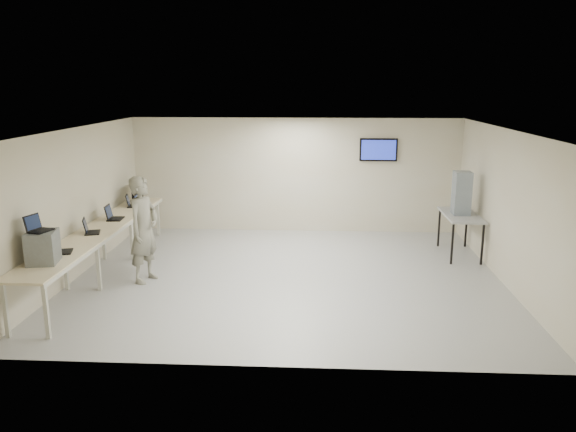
# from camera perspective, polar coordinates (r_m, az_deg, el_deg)

# --- Properties ---
(room) EXTENTS (8.01, 7.01, 2.81)m
(room) POSITION_cam_1_polar(r_m,az_deg,el_deg) (10.44, 0.14, 1.21)
(room) COLOR #A6A6A6
(room) RESTS_ON ground
(workbench) EXTENTS (0.76, 6.00, 0.90)m
(workbench) POSITION_cam_1_polar(r_m,az_deg,el_deg) (11.31, -18.54, -1.60)
(workbench) COLOR beige
(workbench) RESTS_ON ground
(equipment_box) EXTENTS (0.51, 0.55, 0.50)m
(equipment_box) POSITION_cam_1_polar(r_m,az_deg,el_deg) (9.41, -23.66, -2.92)
(equipment_box) COLOR slate
(equipment_box) RESTS_ON workbench
(laptop_on_box) EXTENTS (0.36, 0.39, 0.26)m
(laptop_on_box) POSITION_cam_1_polar(r_m,az_deg,el_deg) (9.36, -24.13, -1.03)
(laptop_on_box) COLOR black
(laptop_on_box) RESTS_ON equipment_box
(laptop_0) EXTENTS (0.36, 0.39, 0.26)m
(laptop_0) POSITION_cam_1_polar(r_m,az_deg,el_deg) (9.93, -22.09, -3.07)
(laptop_0) COLOR black
(laptop_0) RESTS_ON workbench
(laptop_1) EXTENTS (0.39, 0.42, 0.28)m
(laptop_1) POSITION_cam_1_polar(r_m,az_deg,el_deg) (11.01, -19.53, -1.29)
(laptop_1) COLOR black
(laptop_1) RESTS_ON workbench
(laptop_2) EXTENTS (0.34, 0.40, 0.30)m
(laptop_2) POSITION_cam_1_polar(r_m,az_deg,el_deg) (11.97, -17.39, 0.03)
(laptop_2) COLOR black
(laptop_2) RESTS_ON workbench
(laptop_3) EXTENTS (0.35, 0.39, 0.27)m
(laptop_3) POSITION_cam_1_polar(r_m,az_deg,el_deg) (13.12, -15.65, 1.24)
(laptop_3) COLOR black
(laptop_3) RESTS_ON workbench
(monitor_near) EXTENTS (0.22, 0.49, 0.49)m
(monitor_near) POSITION_cam_1_polar(r_m,az_deg,el_deg) (13.31, -15.17, 2.43)
(monitor_near) COLOR black
(monitor_near) RESTS_ON workbench
(monitor_far) EXTENTS (0.22, 0.49, 0.48)m
(monitor_far) POSITION_cam_1_polar(r_m,az_deg,el_deg) (13.70, -14.62, 2.75)
(monitor_far) COLOR black
(monitor_far) RESTS_ON workbench
(soldier) EXTENTS (0.67, 0.83, 1.97)m
(soldier) POSITION_cam_1_polar(r_m,az_deg,el_deg) (10.63, -14.44, -1.35)
(soldier) COLOR slate
(soldier) RESTS_ON ground
(side_table) EXTENTS (0.70, 1.51, 0.90)m
(side_table) POSITION_cam_1_polar(r_m,az_deg,el_deg) (12.46, 17.15, -0.14)
(side_table) COLOR #979797
(side_table) RESTS_ON ground
(storage_bins) EXTENTS (0.35, 0.38, 0.91)m
(storage_bins) POSITION_cam_1_polar(r_m,az_deg,el_deg) (12.34, 17.23, 2.24)
(storage_bins) COLOR #8797A5
(storage_bins) RESTS_ON side_table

